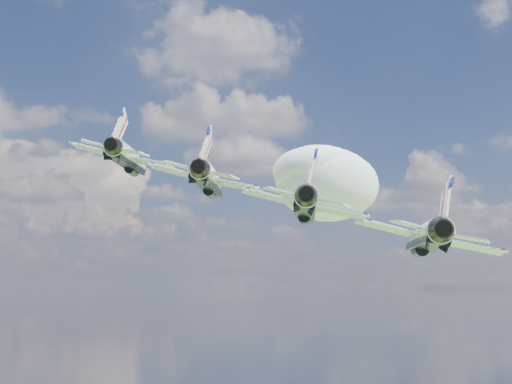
{
  "coord_description": "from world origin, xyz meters",
  "views": [
    {
      "loc": [
        -17.65,
        -39.26,
        145.63
      ],
      "look_at": [
        -5.27,
        23.7,
        154.39
      ],
      "focal_mm": 50.0,
      "sensor_mm": 36.0,
      "label": 1
    }
  ],
  "objects": [
    {
      "name": "cloud_far",
      "position": [
        62.19,
        206.47,
        184.9
      ],
      "size": [
        52.84,
        41.52,
        20.76
      ],
      "primitive_type": "ellipsoid",
      "color": "white"
    },
    {
      "name": "jet_0",
      "position": [
        -16.42,
        35.15,
        159.15
      ],
      "size": [
        14.84,
        17.8,
        6.84
      ],
      "primitive_type": null,
      "rotation": [
        0.0,
        0.23,
        -0.27
      ],
      "color": "white"
    },
    {
      "name": "jet_1",
      "position": [
        -8.99,
        27.52,
        155.98
      ],
      "size": [
        14.84,
        17.8,
        6.84
      ],
      "primitive_type": null,
      "rotation": [
        0.0,
        0.23,
        -0.27
      ],
      "color": "silver"
    },
    {
      "name": "jet_2",
      "position": [
        -1.55,
        19.88,
        152.81
      ],
      "size": [
        14.84,
        17.8,
        6.84
      ],
      "primitive_type": null,
      "rotation": [
        0.0,
        0.23,
        -0.27
      ],
      "color": "white"
    },
    {
      "name": "jet_3",
      "position": [
        5.88,
        12.24,
        149.64
      ],
      "size": [
        14.84,
        17.8,
        6.84
      ],
      "primitive_type": null,
      "rotation": [
        0.0,
        0.23,
        -0.27
      ],
      "color": "white"
    }
  ]
}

